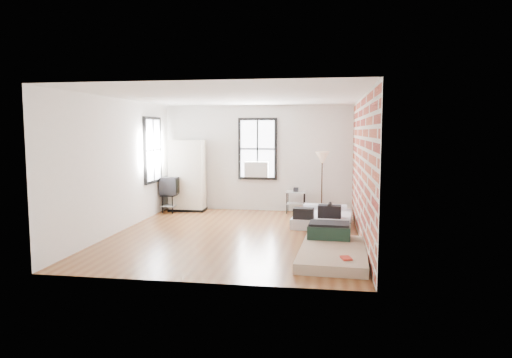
% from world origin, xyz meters
% --- Properties ---
extents(ground, '(6.00, 6.00, 0.00)m').
position_xyz_m(ground, '(0.00, 0.00, 0.00)').
color(ground, brown).
rests_on(ground, ground).
extents(room_shell, '(5.02, 6.02, 2.80)m').
position_xyz_m(room_shell, '(0.23, 0.36, 1.74)').
color(room_shell, silver).
rests_on(room_shell, ground).
extents(mattress_main, '(1.39, 1.81, 0.55)m').
position_xyz_m(mattress_main, '(1.74, 1.41, 0.15)').
color(mattress_main, silver).
rests_on(mattress_main, ground).
extents(mattress_bare, '(1.21, 2.14, 0.45)m').
position_xyz_m(mattress_bare, '(1.93, -1.25, 0.14)').
color(mattress_bare, tan).
rests_on(mattress_bare, ground).
extents(wardrobe, '(0.96, 0.56, 1.88)m').
position_xyz_m(wardrobe, '(-1.85, 2.65, 0.94)').
color(wardrobe, black).
rests_on(wardrobe, ground).
extents(side_table, '(0.51, 0.41, 0.66)m').
position_xyz_m(side_table, '(1.04, 2.72, 0.45)').
color(side_table, black).
rests_on(side_table, ground).
extents(floor_lamp, '(0.34, 0.34, 1.59)m').
position_xyz_m(floor_lamp, '(1.71, 2.65, 1.36)').
color(floor_lamp, black).
rests_on(floor_lamp, ground).
extents(tv_stand, '(0.49, 0.67, 0.93)m').
position_xyz_m(tv_stand, '(-2.21, 2.40, 0.66)').
color(tv_stand, black).
rests_on(tv_stand, ground).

